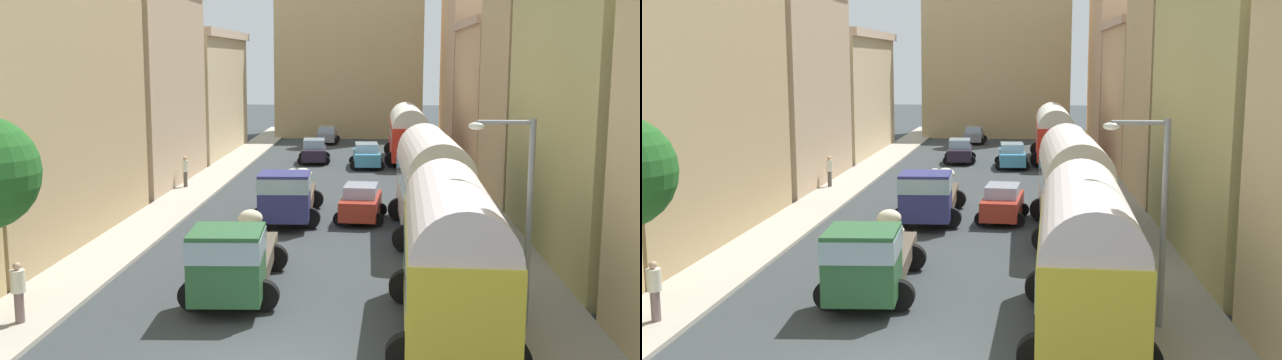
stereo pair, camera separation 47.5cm
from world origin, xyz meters
TOP-DOWN VIEW (x-y plane):
  - ground_plane at (0.00, 27.00)m, footprint 154.00×154.00m
  - sidewalk_left at (-7.25, 27.00)m, footprint 2.50×70.00m
  - sidewalk_right at (7.25, 27.00)m, footprint 2.50×70.00m
  - building_left_1 at (-10.85, 12.04)m, footprint 5.17×13.96m
  - building_left_2 at (-11.25, 25.81)m, footprint 6.05×11.80m
  - building_left_3 at (-11.42, 39.95)m, footprint 6.43×14.79m
  - building_right_1 at (10.97, 11.47)m, footprint 4.95×13.49m
  - building_right_2 at (11.28, 23.43)m, footprint 5.56×9.28m
  - building_right_3 at (10.84, 35.17)m, footprint 5.15×13.72m
  - building_right_4 at (10.70, 49.01)m, footprint 4.85×12.63m
  - distant_church at (0.00, 54.86)m, footprint 13.45×7.08m
  - parked_bus_0 at (4.48, 2.68)m, footprint 3.42×8.39m
  - parked_bus_1 at (4.80, 14.13)m, footprint 3.41×8.92m
  - parked_bus_2 at (4.80, 36.83)m, footprint 3.34×9.89m
  - cargo_truck_0 at (-1.69, 5.48)m, footprint 3.13×7.01m
  - cargo_truck_1 at (-1.34, 16.19)m, footprint 3.17×7.38m
  - car_0 at (-1.76, 35.61)m, footprint 2.41×4.13m
  - car_1 at (-1.65, 47.85)m, footprint 2.14×3.82m
  - car_2 at (1.89, 16.66)m, footprint 2.38×3.83m
  - car_3 at (1.93, 33.49)m, footprint 2.43×4.22m
  - pedestrian_0 at (-6.96, 2.50)m, footprint 0.54×0.54m
  - pedestrian_1 at (-8.00, 24.17)m, footprint 0.35×0.35m
  - streetlamp_near at (6.25, 3.27)m, footprint 1.72×0.28m

SIDE VIEW (x-z plane):
  - ground_plane at x=0.00m, z-range 0.00..0.00m
  - sidewalk_left at x=-7.25m, z-range 0.00..0.14m
  - sidewalk_right at x=7.25m, z-range 0.00..0.14m
  - car_1 at x=-1.65m, z-range 0.01..1.47m
  - car_3 at x=1.93m, z-range 0.00..1.63m
  - car_2 at x=1.89m, z-range 0.00..1.63m
  - car_0 at x=-1.76m, z-range -0.01..1.64m
  - pedestrian_0 at x=-6.96m, z-range 0.12..1.93m
  - pedestrian_1 at x=-8.00m, z-range 0.14..2.00m
  - cargo_truck_1 at x=-1.34m, z-range 0.04..2.47m
  - cargo_truck_0 at x=-1.69m, z-range 0.06..2.47m
  - parked_bus_2 at x=4.80m, z-range 0.19..4.12m
  - parked_bus_0 at x=4.48m, z-range 0.23..4.37m
  - parked_bus_1 at x=4.80m, z-range 0.22..4.46m
  - streetlamp_near at x=6.25m, z-range 0.60..6.24m
  - building_left_3 at x=-11.42m, z-range 0.03..9.30m
  - building_right_3 at x=10.84m, z-range 0.02..9.74m
  - building_right_1 at x=10.97m, z-range 0.00..11.19m
  - building_left_2 at x=-11.25m, z-range 0.03..12.00m
  - building_right_2 at x=11.28m, z-range 0.00..12.25m
  - building_right_4 at x=10.70m, z-range 0.02..13.12m
  - building_left_1 at x=-10.85m, z-range 0.02..14.46m
  - distant_church at x=0.00m, z-range -3.61..18.37m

